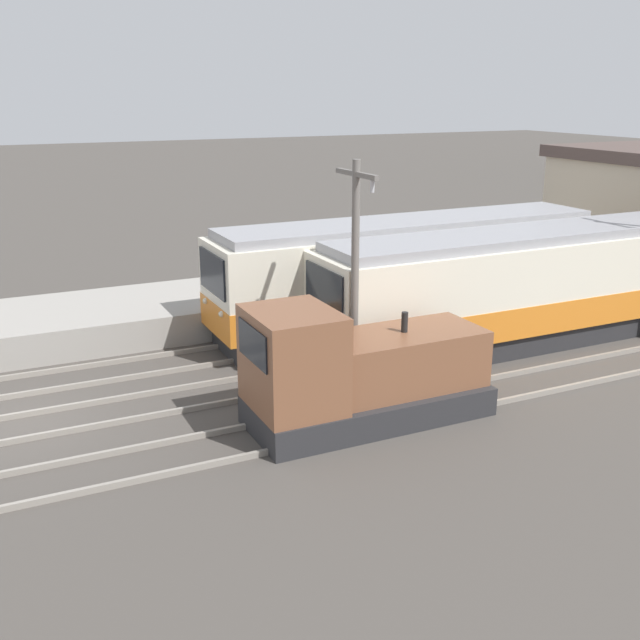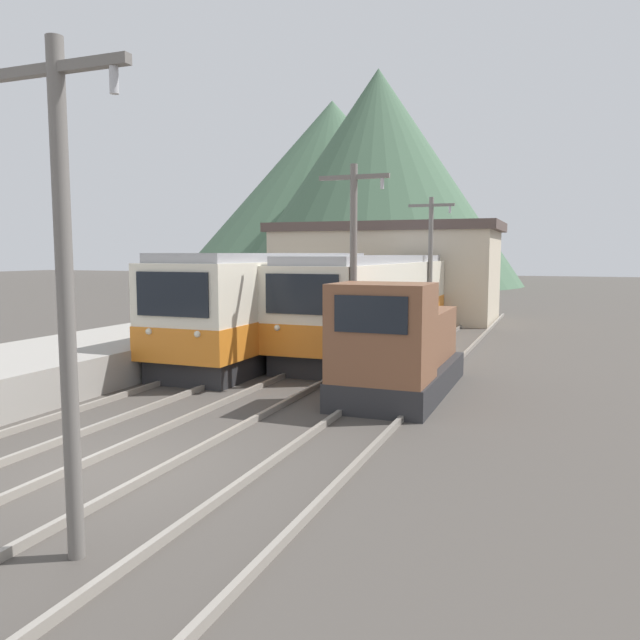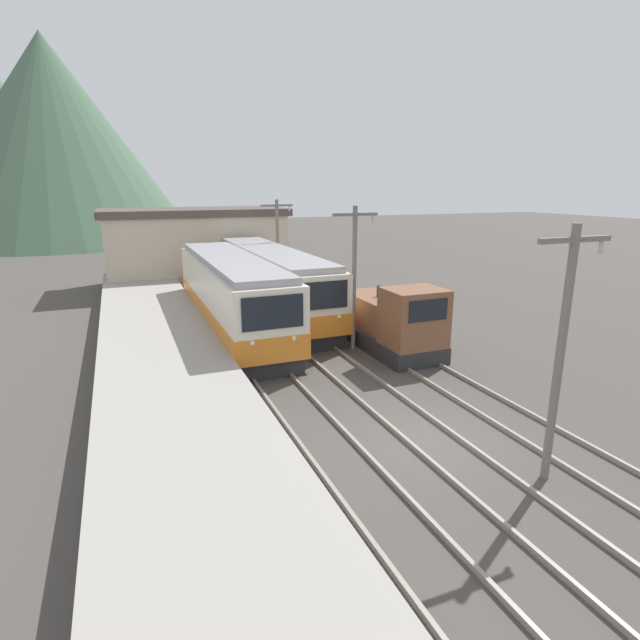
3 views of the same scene
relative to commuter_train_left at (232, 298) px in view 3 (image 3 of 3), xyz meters
name	(u,v)px [view 3 (image 3 of 3)]	position (x,y,z in m)	size (l,w,h in m)	color
ground_plane	(424,441)	(2.60, -12.52, -1.72)	(200.00, 200.00, 0.00)	#47423D
platform_left	(195,472)	(-3.65, -12.52, -1.21)	(4.50, 54.00, 1.01)	gray
track_left	(339,457)	(0.00, -12.52, -1.65)	(1.54, 60.00, 0.14)	gray
track_center	(431,438)	(2.80, -12.52, -1.65)	(1.54, 60.00, 0.14)	gray
track_right	(515,419)	(5.80, -12.52, -1.65)	(1.54, 60.00, 0.14)	gray
commuter_train_left	(232,298)	(0.00, 0.00, 0.00)	(2.84, 13.67, 3.70)	#28282B
commuter_train_center	(271,284)	(2.80, 2.96, -0.04)	(2.84, 15.07, 3.61)	#28282B
shunting_locomotive	(392,323)	(5.80, -5.08, -0.51)	(2.40, 5.94, 3.00)	#28282B
catenary_mast_near	(562,346)	(4.31, -15.13, 1.65)	(2.00, 0.20, 6.11)	slate
catenary_mast_mid	(354,273)	(4.31, -4.38, 1.65)	(2.00, 0.20, 6.11)	slate
catenary_mast_far	(278,245)	(4.31, 6.38, 1.65)	(2.00, 0.20, 6.11)	slate
station_building	(196,247)	(0.36, 13.48, 0.99)	(12.60, 6.30, 5.38)	beige
mountain_backdrop	(7,143)	(-17.31, 58.70, 10.75)	(48.88, 50.28, 25.14)	#47664C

